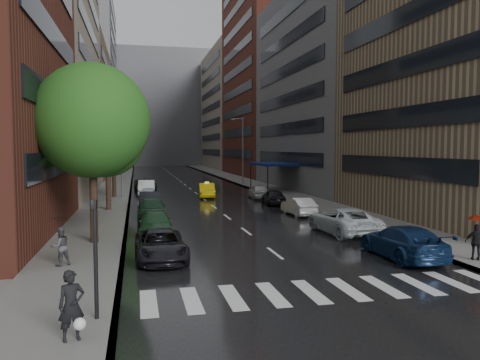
# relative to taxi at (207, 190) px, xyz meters

# --- Properties ---
(ground) EXTENTS (220.00, 220.00, 0.00)m
(ground) POSITION_rel_taxi_xyz_m (-0.54, -29.57, -0.72)
(ground) COLOR gray
(ground) RESTS_ON ground
(road) EXTENTS (14.00, 140.00, 0.01)m
(road) POSITION_rel_taxi_xyz_m (-0.54, 20.43, -0.71)
(road) COLOR black
(road) RESTS_ON ground
(sidewalk_left) EXTENTS (4.00, 140.00, 0.15)m
(sidewalk_left) POSITION_rel_taxi_xyz_m (-9.54, 20.43, -0.64)
(sidewalk_left) COLOR gray
(sidewalk_left) RESTS_ON ground
(sidewalk_right) EXTENTS (4.00, 140.00, 0.15)m
(sidewalk_right) POSITION_rel_taxi_xyz_m (8.46, 20.43, -0.64)
(sidewalk_right) COLOR gray
(sidewalk_right) RESTS_ON ground
(crosswalk) EXTENTS (13.15, 2.80, 0.01)m
(crosswalk) POSITION_rel_taxi_xyz_m (-0.34, -31.57, -0.71)
(crosswalk) COLOR silver
(crosswalk) RESTS_ON ground
(buildings_left) EXTENTS (8.00, 108.00, 38.00)m
(buildings_left) POSITION_rel_taxi_xyz_m (-15.54, 29.21, 15.27)
(buildings_left) COLOR maroon
(buildings_left) RESTS_ON ground
(buildings_right) EXTENTS (8.05, 109.10, 36.00)m
(buildings_right) POSITION_rel_taxi_xyz_m (14.46, 27.13, 14.32)
(buildings_right) COLOR #937A5B
(buildings_right) RESTS_ON ground
(building_far) EXTENTS (40.00, 14.00, 32.00)m
(building_far) POSITION_rel_taxi_xyz_m (-0.54, 88.43, 15.28)
(building_far) COLOR slate
(building_far) RESTS_ON ground
(tree_near) EXTENTS (5.88, 5.88, 9.37)m
(tree_near) POSITION_rel_taxi_xyz_m (-9.14, -21.70, 5.70)
(tree_near) COLOR #382619
(tree_near) RESTS_ON ground
(tree_mid) EXTENTS (5.97, 5.97, 9.51)m
(tree_mid) POSITION_rel_taxi_xyz_m (-9.14, -8.64, 5.79)
(tree_mid) COLOR #382619
(tree_mid) RESTS_ON ground
(tree_far) EXTENTS (4.84, 4.84, 7.72)m
(tree_far) POSITION_rel_taxi_xyz_m (-9.14, 1.25, 4.56)
(tree_far) COLOR #382619
(tree_far) RESTS_ON ground
(taxi) EXTENTS (1.98, 4.50, 1.44)m
(taxi) POSITION_rel_taxi_xyz_m (0.00, 0.00, 0.00)
(taxi) COLOR yellow
(taxi) RESTS_ON ground
(parked_cars_left) EXTENTS (2.69, 40.53, 1.59)m
(parked_cars_left) POSITION_rel_taxi_xyz_m (-5.94, -7.78, -0.00)
(parked_cars_left) COLOR black
(parked_cars_left) RESTS_ON ground
(parked_cars_right) EXTENTS (2.81, 30.57, 1.56)m
(parked_cars_right) POSITION_rel_taxi_xyz_m (4.86, -17.36, 0.02)
(parked_cars_right) COLOR #10254C
(parked_cars_right) RESTS_ON ground
(ped_bag_walker) EXTENTS (0.77, 0.63, 1.81)m
(ped_bag_walker) POSITION_rel_taxi_xyz_m (-8.61, -34.50, 0.31)
(ped_bag_walker) COLOR black
(ped_bag_walker) RESTS_ON sidewalk_left
(ped_black_umbrella) EXTENTS (1.00, 0.98, 2.09)m
(ped_black_umbrella) POSITION_rel_taxi_xyz_m (-10.09, -26.43, 0.67)
(ped_black_umbrella) COLOR #444448
(ped_black_umbrella) RESTS_ON sidewalk_left
(ped_red_umbrella) EXTENTS (0.99, 0.82, 2.01)m
(ped_red_umbrella) POSITION_rel_taxi_xyz_m (7.50, -29.33, 0.62)
(ped_red_umbrella) COLOR black
(ped_red_umbrella) RESTS_ON sidewalk_right
(traffic_light) EXTENTS (0.18, 0.15, 3.45)m
(traffic_light) POSITION_rel_taxi_xyz_m (-8.14, -33.04, 1.51)
(traffic_light) COLOR black
(traffic_light) RESTS_ON sidewalk_left
(street_lamp_left) EXTENTS (1.74, 0.22, 9.00)m
(street_lamp_left) POSITION_rel_taxi_xyz_m (-8.26, 0.43, 4.17)
(street_lamp_left) COLOR gray
(street_lamp_left) RESTS_ON sidewalk_left
(street_lamp_right) EXTENTS (1.74, 0.22, 9.00)m
(street_lamp_right) POSITION_rel_taxi_xyz_m (7.18, 15.43, 4.17)
(street_lamp_right) COLOR gray
(street_lamp_right) RESTS_ON sidewalk_right
(awning) EXTENTS (4.00, 8.00, 3.12)m
(awning) POSITION_rel_taxi_xyz_m (8.45, 5.43, 2.42)
(awning) COLOR navy
(awning) RESTS_ON sidewalk_right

